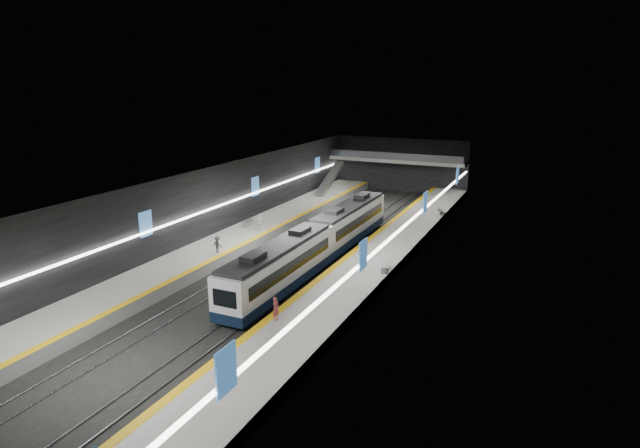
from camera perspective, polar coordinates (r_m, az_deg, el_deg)
The scene contains 24 objects.
ground at distance 50.22m, azimuth -3.00°, elevation -3.99°, with size 70.00×70.00×0.00m, color black.
ceiling at distance 48.16m, azimuth -3.13°, elevation 5.02°, with size 20.00×70.00×0.04m, color beige.
wall_left at distance 54.29m, azimuth -12.46°, elevation 1.55°, with size 0.04×70.00×8.00m, color black.
wall_right at distance 45.41m, azimuth 8.19°, elevation -0.94°, with size 0.04×70.00×8.00m, color black.
wall_back at distance 81.01m, azimuth 8.56°, elevation 6.24°, with size 20.00×0.04×8.00m, color black.
platform_left at distance 53.80m, azimuth -10.11°, elevation -2.32°, with size 5.00×70.00×1.00m, color slate.
tile_surface_left at distance 53.64m, azimuth -10.14°, elevation -1.81°, with size 5.00×70.00×0.02m, color #9E9E99.
tactile_strip_left at distance 52.46m, azimuth -8.16°, elevation -2.10°, with size 0.60×70.00×0.02m, color yellow.
platform_right at distance 47.22m, azimuth 5.11°, elevation -4.67°, with size 5.00×70.00×1.00m, color slate.
tile_surface_right at distance 47.05m, azimuth 5.13°, elevation -4.08°, with size 5.00×70.00×0.02m, color #9E9E99.
tactile_strip_right at distance 47.78m, azimuth 2.64°, elevation -3.72°, with size 0.60×70.00×0.02m, color yellow.
rails at distance 50.20m, azimuth -3.00°, elevation -3.93°, with size 6.52×70.00×0.12m.
train at distance 48.93m, azimuth -0.15°, elevation -1.79°, with size 2.69×30.05×3.60m.
ad_posters at distance 49.77m, azimuth -2.54°, elevation 1.25°, with size 19.94×53.50×2.20m.
cove_light_left at distance 54.22m, azimuth -12.28°, elevation 1.33°, with size 0.25×68.60×0.12m, color white.
cove_light_right at distance 45.52m, azimuth 7.93°, elevation -1.15°, with size 0.25×68.60×0.12m, color white.
mezzanine_bridge at distance 78.89m, azimuth 8.16°, elevation 6.77°, with size 20.00×3.00×1.50m.
escalator at distance 75.34m, azimuth 1.08°, elevation 4.87°, with size 1.20×8.00×0.60m, color #99999E.
bench_left_far at distance 58.97m, azimuth -7.69°, elevation 0.11°, with size 0.57×2.06×0.50m, color #99999E.
bench_right_near at distance 45.38m, azimuth 6.90°, elevation -4.56°, with size 0.57×2.05×0.50m, color #99999E.
bench_right_far at distance 64.96m, azimuth 12.74°, elevation 1.26°, with size 0.49×1.76×0.43m, color #99999E.
passenger_right_a at distance 35.99m, azimuth -4.72°, elevation -9.02°, with size 0.59×0.39×1.62m, color #C04847.
passenger_left_a at distance 56.29m, azimuth -6.47°, elevation 0.15°, with size 1.11×0.46×1.89m, color silver.
passenger_left_b at distance 50.11m, azimuth -10.87°, elevation -2.17°, with size 0.99×0.57×1.53m, color #3F3F46.
Camera 1 is at (22.13, -41.90, 16.65)m, focal length 30.00 mm.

